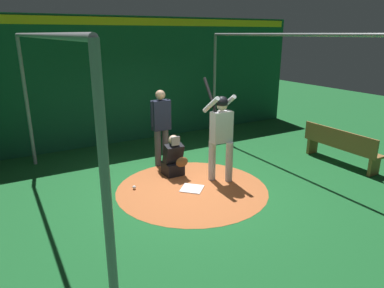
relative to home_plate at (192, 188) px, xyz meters
The scene contains 10 objects.
ground_plane 0.01m from the home_plate, ahead, with size 27.57×27.57×0.00m, color #195B28.
dirt_circle 0.01m from the home_plate, ahead, with size 3.03×3.03×0.01m, color #B76033.
home_plate is the anchor object (origin of this frame).
batter 1.32m from the home_plate, 97.79° to the left, with size 0.68×0.49×2.14m.
catcher 0.91m from the home_plate, behind, with size 0.58×0.40×0.92m.
umpire 1.84m from the home_plate, behind, with size 0.22×0.49×1.78m.
back_wall 4.25m from the home_plate, behind, with size 0.23×11.57×3.44m.
cage_frame 2.13m from the home_plate, ahead, with size 6.28×5.18×2.99m.
bench 3.83m from the home_plate, 82.59° to the left, with size 1.97×0.36×0.85m.
baseball_0 1.16m from the home_plate, 119.05° to the right, with size 0.07×0.07×0.07m, color white.
Camera 1 is at (5.56, -3.20, 2.98)m, focal length 32.68 mm.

